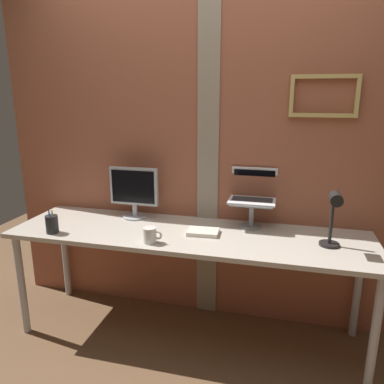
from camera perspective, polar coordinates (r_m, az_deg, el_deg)
name	(u,v)px	position (r m, az deg, el deg)	size (l,w,h in m)	color
ground_plane	(199,332)	(2.82, 1.10, -20.81)	(6.00, 6.00, 0.00)	brown
brick_wall_back	(211,156)	(2.68, 3.02, 5.59)	(3.13, 0.16, 2.42)	#9E563D
desk	(188,242)	(2.47, -0.57, -7.70)	(2.37, 0.65, 0.76)	beige
monitor	(134,190)	(2.71, -8.93, 0.37)	(0.36, 0.18, 0.37)	#ADB2B7
laptop_stand	(252,210)	(2.54, 9.16, -2.75)	(0.28, 0.22, 0.18)	gray
laptop	(253,191)	(2.57, 9.42, 0.23)	(0.31, 0.29, 0.22)	white
desk_lamp	(333,214)	(2.27, 20.96, -3.15)	(0.12, 0.20, 0.35)	black
pen_cup	(52,224)	(2.59, -20.77, -4.65)	(0.08, 0.08, 0.16)	#262628
coffee_mug	(150,235)	(2.28, -6.48, -6.63)	(0.12, 0.08, 0.10)	silver
paper_clutter_stack	(203,232)	(2.42, 1.73, -6.17)	(0.20, 0.14, 0.03)	silver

